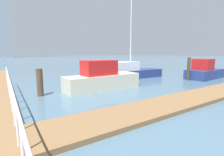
{
  "coord_description": "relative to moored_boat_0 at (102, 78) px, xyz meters",
  "views": [
    {
      "loc": [
        -3.3,
        5.62,
        2.51
      ],
      "look_at": [
        1.83,
        13.47,
        1.1
      ],
      "focal_mm": 26.66,
      "sensor_mm": 36.0,
      "label": 1
    }
  ],
  "objects": [
    {
      "name": "ground_plane",
      "position": [
        -2.42,
        4.38,
        -0.76
      ],
      "size": [
        300.0,
        300.0,
        0.0
      ],
      "primitive_type": "plane",
      "color": "slate"
    },
    {
      "name": "floating_dock",
      "position": [
        1.6,
        -5.07,
        -0.67
      ],
      "size": [
        15.03,
        2.0,
        0.18
      ],
      "primitive_type": "cube",
      "color": "olive",
      "rests_on": "ground_plane"
    },
    {
      "name": "boardwalk_railing",
      "position": [
        -5.57,
        -7.15,
        0.45
      ],
      "size": [
        0.06,
        23.41,
        1.08
      ],
      "color": "white",
      "rests_on": "boardwalk"
    },
    {
      "name": "dock_piling_0",
      "position": [
        8.55,
        -1.1,
        0.3
      ],
      "size": [
        0.28,
        0.28,
        2.11
      ],
      "primitive_type": "cylinder",
      "color": "#473826",
      "rests_on": "ground_plane"
    },
    {
      "name": "dock_piling_3",
      "position": [
        -4.02,
        0.3,
        0.05
      ],
      "size": [
        0.36,
        0.36,
        1.62
      ],
      "primitive_type": "cylinder",
      "color": "brown",
      "rests_on": "ground_plane"
    },
    {
      "name": "moored_boat_0",
      "position": [
        0.0,
        0.0,
        0.0
      ],
      "size": [
        5.57,
        1.92,
        2.02
      ],
      "color": "beige",
      "rests_on": "ground_plane"
    },
    {
      "name": "moored_boat_3",
      "position": [
        4.61,
        2.79,
        -0.1
      ],
      "size": [
        7.42,
        1.73,
        8.69
      ],
      "color": "navy",
      "rests_on": "ground_plane"
    },
    {
      "name": "moored_boat_4",
      "position": [
        10.94,
        -1.29,
        -0.08
      ],
      "size": [
        4.61,
        2.28,
        1.95
      ],
      "color": "navy",
      "rests_on": "ground_plane"
    }
  ]
}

